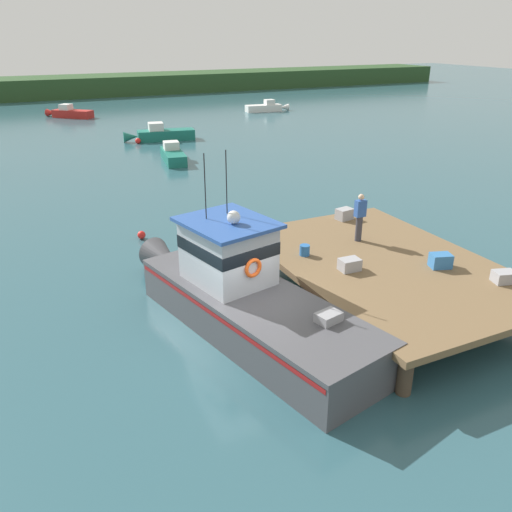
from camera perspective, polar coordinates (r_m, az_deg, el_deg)
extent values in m
plane|color=#2D5660|center=(14.84, -1.35, -8.12)|extent=(200.00, 200.00, 0.00)
cylinder|color=#4C3D2D|center=(12.74, 15.91, -12.33)|extent=(0.36, 0.36, 1.00)
cylinder|color=#4C3D2D|center=(18.76, -0.43, 0.61)|extent=(0.36, 0.36, 1.00)
cylinder|color=#4C3D2D|center=(21.35, 12.31, 2.93)|extent=(0.36, 0.36, 1.00)
cube|color=brown|center=(16.65, 13.83, -0.91)|extent=(6.00, 9.00, 0.20)
cube|color=#4C4C51|center=(14.40, -0.14, -6.64)|extent=(4.19, 8.35, 1.10)
cone|color=#4C4C51|center=(18.10, -9.78, -0.46)|extent=(1.47, 2.00, 1.10)
cube|color=#A31919|center=(14.18, -0.14, -5.06)|extent=(4.18, 8.20, 0.12)
cube|color=#4C4C51|center=(14.10, -0.14, -4.49)|extent=(4.23, 8.36, 0.12)
cube|color=silver|center=(14.61, -3.06, 0.16)|extent=(2.34, 2.56, 1.80)
cube|color=black|center=(14.49, -3.08, 1.30)|extent=(2.36, 2.59, 0.36)
cube|color=#2D56A8|center=(14.27, -3.14, 3.67)|extent=(2.64, 2.91, 0.10)
sphere|color=white|center=(13.96, -2.44, 4.23)|extent=(0.36, 0.36, 0.36)
cylinder|color=black|center=(14.19, -5.56, 7.51)|extent=(0.03, 0.03, 1.80)
cylinder|color=black|center=(14.57, -3.24, 7.99)|extent=(0.03, 0.03, 1.80)
cube|color=#939399|center=(12.95, 7.87, -6.83)|extent=(0.68, 0.56, 0.36)
torus|color=orange|center=(12.07, 6.70, -9.87)|extent=(0.67, 0.67, 0.12)
torus|color=#EA5119|center=(13.78, -0.30, -1.31)|extent=(0.55, 0.22, 0.54)
cube|color=#9E9EA3|center=(20.01, 9.60, 4.52)|extent=(0.66, 0.53, 0.41)
cube|color=#3370B2|center=(16.62, 19.43, -0.48)|extent=(0.71, 0.61, 0.42)
cube|color=#9E9EA3|center=(16.33, 25.38, -2.06)|extent=(0.70, 0.60, 0.33)
cube|color=#9E9EA3|center=(15.74, 10.14, -0.92)|extent=(0.62, 0.47, 0.36)
cylinder|color=#2866B2|center=(16.59, 5.31, 0.63)|extent=(0.32, 0.32, 0.34)
cylinder|color=#383842|center=(17.94, 11.11, 2.95)|extent=(0.22, 0.22, 0.86)
cube|color=#2D56A8|center=(17.71, 11.29, 5.10)|extent=(0.36, 0.22, 0.56)
sphere|color=beige|center=(17.60, 11.38, 6.31)|extent=(0.20, 0.20, 0.20)
cube|color=white|center=(56.61, 0.82, 15.77)|extent=(3.82, 1.57, 0.68)
cone|color=white|center=(57.45, 3.08, 15.85)|extent=(1.00, 0.77, 0.68)
cube|color=silver|center=(56.76, 1.47, 16.39)|extent=(1.02, 1.04, 0.51)
cube|color=#196B5B|center=(34.54, -8.98, 10.64)|extent=(1.72, 3.83, 0.67)
cone|color=#196B5B|center=(36.78, -9.54, 11.37)|extent=(0.80, 1.02, 0.67)
cube|color=silver|center=(35.05, -9.21, 11.79)|extent=(1.07, 1.06, 0.50)
cube|color=red|center=(55.39, -19.29, 14.38)|extent=(3.72, 3.56, 0.71)
cone|color=red|center=(56.84, -21.36, 14.30)|extent=(1.20, 1.18, 0.71)
cube|color=silver|center=(55.71, -19.97, 14.99)|extent=(1.39, 1.39, 0.53)
cube|color=#196B5B|center=(41.80, -9.74, 12.84)|extent=(4.42, 2.00, 0.77)
cone|color=#196B5B|center=(41.56, -13.45, 12.49)|extent=(1.17, 0.93, 0.77)
cube|color=silver|center=(41.60, -10.85, 13.66)|extent=(1.22, 1.24, 0.58)
sphere|color=red|center=(21.64, -12.34, 2.25)|extent=(0.33, 0.33, 0.33)
sphere|color=red|center=(40.87, -12.71, 12.12)|extent=(0.41, 0.41, 0.41)
cube|color=#284723|center=(74.03, -22.54, 16.55)|extent=(120.00, 8.00, 2.40)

